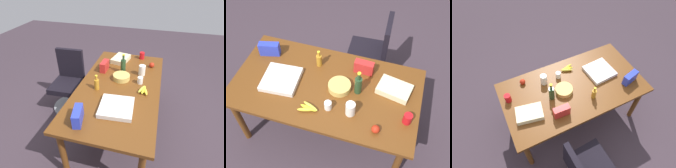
% 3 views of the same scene
% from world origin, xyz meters
% --- Properties ---
extents(ground_plane, '(10.00, 10.00, 0.00)m').
position_xyz_m(ground_plane, '(0.00, 0.00, 0.00)').
color(ground_plane, '#3C2F38').
extents(conference_table, '(1.90, 1.02, 0.79)m').
position_xyz_m(conference_table, '(0.00, 0.00, 0.71)').
color(conference_table, '#603412').
rests_on(conference_table, ground).
extents(office_chair, '(0.56, 0.56, 0.99)m').
position_xyz_m(office_chair, '(-0.30, -0.91, 0.39)').
color(office_chair, gray).
rests_on(office_chair, ground).
extents(sheet_cake, '(0.36, 0.28, 0.07)m').
position_xyz_m(sheet_cake, '(-0.67, -0.14, 0.82)').
color(sheet_cake, beige).
rests_on(sheet_cake, conference_table).
extents(wine_bottle, '(0.09, 0.09, 0.28)m').
position_xyz_m(wine_bottle, '(-0.33, -0.03, 0.90)').
color(wine_bottle, '#223F22').
rests_on(wine_bottle, conference_table).
extents(pizza_box, '(0.39, 0.39, 0.05)m').
position_xyz_m(pizza_box, '(0.45, 0.07, 0.81)').
color(pizza_box, silver).
rests_on(pizza_box, conference_table).
extents(dressing_bottle, '(0.07, 0.07, 0.20)m').
position_xyz_m(dressing_bottle, '(0.16, -0.26, 0.86)').
color(dressing_bottle, '#BB8122').
rests_on(dressing_bottle, conference_table).
extents(mayo_jar, '(0.10, 0.10, 0.15)m').
position_xyz_m(mayo_jar, '(-0.32, 0.24, 0.86)').
color(mayo_jar, white).
rests_on(mayo_jar, conference_table).
extents(banana_bunch, '(0.20, 0.14, 0.04)m').
position_xyz_m(banana_bunch, '(0.06, 0.31, 0.81)').
color(banana_bunch, gold).
rests_on(banana_bunch, conference_table).
extents(apple_red, '(0.09, 0.09, 0.08)m').
position_xyz_m(apple_red, '(-0.59, 0.36, 0.83)').
color(apple_red, '#B02512').
rests_on(apple_red, conference_table).
extents(chip_bag_red, '(0.20, 0.09, 0.14)m').
position_xyz_m(chip_bag_red, '(-0.32, -0.30, 0.86)').
color(chip_bag_red, red).
rests_on(chip_bag_red, conference_table).
extents(paper_cup, '(0.08, 0.08, 0.09)m').
position_xyz_m(paper_cup, '(-0.11, 0.25, 0.83)').
color(paper_cup, white).
rests_on(paper_cup, conference_table).
extents(chip_bag_blue, '(0.23, 0.13, 0.15)m').
position_xyz_m(chip_bag_blue, '(0.73, -0.25, 0.86)').
color(chip_bag_blue, '#2A3CBE').
rests_on(chip_bag_blue, conference_table).
extents(red_solo_cup, '(0.09, 0.09, 0.11)m').
position_xyz_m(red_solo_cup, '(-0.84, 0.18, 0.84)').
color(red_solo_cup, red).
rests_on(red_solo_cup, conference_table).
extents(chip_bowl, '(0.29, 0.29, 0.07)m').
position_xyz_m(chip_bowl, '(-0.14, -0.01, 0.82)').
color(chip_bowl, '#D0B257').
rests_on(chip_bowl, conference_table).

